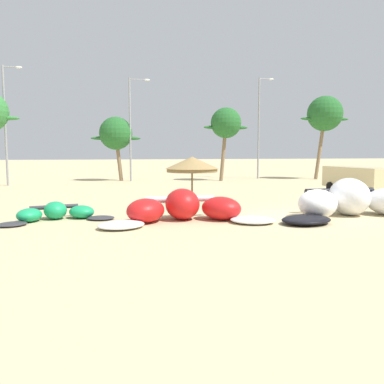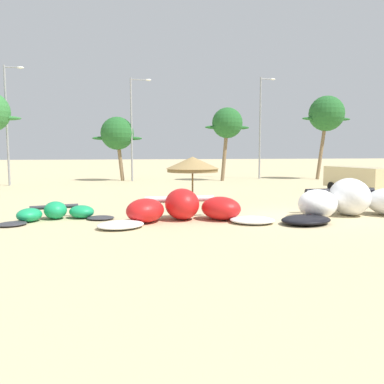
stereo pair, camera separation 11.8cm
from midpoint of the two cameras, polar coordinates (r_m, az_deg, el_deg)
ground_plane at (r=18.74m, az=15.12°, el=-3.39°), size 260.00×260.00×0.00m
kite_far_left at (r=18.09m, az=-18.78°, el=-2.87°), size 4.82×2.85×0.77m
kite_left at (r=16.82m, az=-0.99°, el=-2.45°), size 7.58×3.46×1.35m
kite_left_of_center at (r=19.38m, az=22.56°, el=-1.37°), size 8.73×4.01×1.72m
beach_umbrella_near_van at (r=23.37m, az=0.22°, el=4.01°), size 3.15×3.15×2.64m
parked_van at (r=30.58m, az=22.82°, el=1.93°), size 2.70×5.57×1.84m
palm_left at (r=40.46m, az=-10.61°, el=8.22°), size 4.91×3.27×6.37m
palm_left_of_gap at (r=40.09m, az=5.18°, el=9.75°), size 4.55×3.03×7.28m
palm_center_left at (r=44.51m, az=18.84°, el=10.54°), size 5.51×3.67×8.72m
lamppost_west at (r=37.62m, az=-24.85°, el=9.38°), size 1.65×0.24×10.15m
lamppost_west_center at (r=39.84m, az=-8.38°, el=9.63°), size 2.08×0.24×10.05m
lamppost_east_center at (r=43.76m, az=9.99°, el=9.68°), size 1.71×0.24×10.76m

